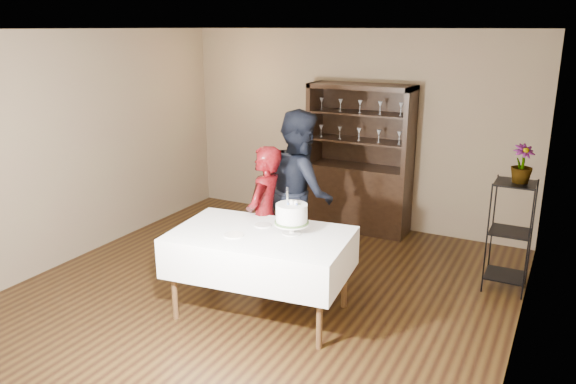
% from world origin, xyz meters
% --- Properties ---
extents(floor, '(5.00, 5.00, 0.00)m').
position_xyz_m(floor, '(0.00, 0.00, 0.00)').
color(floor, black).
rests_on(floor, ground).
extents(ceiling, '(5.00, 5.00, 0.00)m').
position_xyz_m(ceiling, '(0.00, 0.00, 2.70)').
color(ceiling, silver).
rests_on(ceiling, back_wall).
extents(back_wall, '(5.00, 0.02, 2.70)m').
position_xyz_m(back_wall, '(0.00, 2.50, 1.35)').
color(back_wall, brown).
rests_on(back_wall, floor).
extents(wall_left, '(0.02, 5.00, 2.70)m').
position_xyz_m(wall_left, '(-2.50, 0.00, 1.35)').
color(wall_left, brown).
rests_on(wall_left, floor).
extents(wall_right, '(0.02, 5.00, 2.70)m').
position_xyz_m(wall_right, '(2.50, 0.00, 1.35)').
color(wall_right, brown).
rests_on(wall_right, floor).
extents(china_hutch, '(1.40, 0.48, 2.00)m').
position_xyz_m(china_hutch, '(0.20, 2.25, 0.66)').
color(china_hutch, black).
rests_on(china_hutch, floor).
extents(plant_etagere, '(0.42, 0.42, 1.20)m').
position_xyz_m(plant_etagere, '(2.28, 1.20, 0.65)').
color(plant_etagere, black).
rests_on(plant_etagere, floor).
extents(cake_table, '(1.78, 1.21, 0.84)m').
position_xyz_m(cake_table, '(0.22, -0.48, 0.64)').
color(cake_table, white).
rests_on(cake_table, floor).
extents(woman, '(0.42, 0.60, 1.56)m').
position_xyz_m(woman, '(-0.04, 0.06, 0.78)').
color(woman, '#360405').
rests_on(woman, floor).
extents(man, '(1.11, 1.15, 1.86)m').
position_xyz_m(man, '(0.06, 0.69, 0.93)').
color(man, black).
rests_on(man, floor).
extents(cake, '(0.35, 0.35, 0.46)m').
position_xyz_m(cake, '(0.49, -0.35, 1.02)').
color(cake, white).
rests_on(cake, cake_table).
extents(plate_near, '(0.24, 0.24, 0.01)m').
position_xyz_m(plate_near, '(0.04, -0.66, 0.85)').
color(plate_near, white).
rests_on(plate_near, cake_table).
extents(plate_far, '(0.21, 0.21, 0.01)m').
position_xyz_m(plate_far, '(0.14, -0.29, 0.85)').
color(plate_far, white).
rests_on(plate_far, cake_table).
extents(potted_plant, '(0.31, 0.31, 0.40)m').
position_xyz_m(potted_plant, '(2.32, 1.21, 1.39)').
color(potted_plant, '#446630').
rests_on(potted_plant, plant_etagere).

